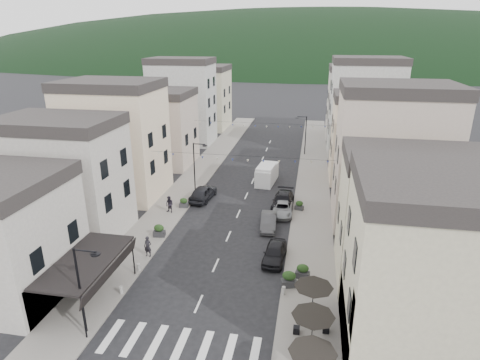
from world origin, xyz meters
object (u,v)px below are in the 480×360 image
object	(u,v)px
parked_car_d	(283,201)
pedestrian_b	(170,205)
parked_car_c	(282,208)
delivery_van	(267,174)
parked_car_a	(275,253)
pedestrian_a	(148,247)
parked_car_b	(268,221)
parked_car_e	(203,193)

from	to	relation	value
parked_car_d	pedestrian_b	world-z (taller)	pedestrian_b
parked_car_c	delivery_van	distance (m)	9.42
parked_car_d	delivery_van	xyz separation A→B (m)	(-2.61, 7.36, 0.42)
pedestrian_b	parked_car_c	bearing A→B (deg)	28.40
parked_car_a	parked_car_c	world-z (taller)	parked_car_a
parked_car_d	pedestrian_a	bearing A→B (deg)	-127.18
parked_car_b	pedestrian_b	world-z (taller)	pedestrian_b
parked_car_e	parked_car_b	bearing A→B (deg)	150.61
parked_car_a	parked_car_c	bearing A→B (deg)	94.02
pedestrian_b	parked_car_d	bearing A→B (deg)	36.26
parked_car_a	pedestrian_b	world-z (taller)	pedestrian_b
parked_car_a	pedestrian_b	size ratio (longest dim) A/B	2.35
parked_car_b	pedestrian_a	distance (m)	11.71
parked_car_d	delivery_van	distance (m)	7.82
parked_car_a	pedestrian_a	bearing A→B (deg)	-168.93
parked_car_b	parked_car_e	world-z (taller)	parked_car_e
parked_car_c	parked_car_d	xyz separation A→B (m)	(-0.09, 1.65, 0.13)
parked_car_b	parked_car_d	xyz separation A→B (m)	(0.97, 5.05, 0.07)
parked_car_d	parked_car_e	size ratio (longest dim) A/B	1.06
parked_car_e	delivery_van	xyz separation A→B (m)	(6.39, 6.75, 0.34)
parked_car_e	pedestrian_a	distance (m)	12.92
parked_car_c	parked_car_e	xyz separation A→B (m)	(-9.09, 2.25, 0.21)
parked_car_b	parked_car_e	xyz separation A→B (m)	(-8.03, 5.66, 0.16)
parked_car_a	pedestrian_b	distance (m)	13.67
parked_car_a	parked_car_b	distance (m)	5.91
parked_car_a	pedestrian_b	bearing A→B (deg)	151.49
parked_car_b	parked_car_c	bearing A→B (deg)	68.44
delivery_van	pedestrian_b	distance (m)	14.08
parked_car_d	parked_car_e	distance (m)	9.02
parked_car_c	parked_car_d	size ratio (longest dim) A/B	0.86
parked_car_b	parked_car_a	bearing A→B (deg)	-82.70
parked_car_b	delivery_van	distance (m)	12.53
parked_car_a	delivery_van	world-z (taller)	delivery_van
parked_car_b	parked_car_e	distance (m)	9.82
parked_car_c	parked_car_e	distance (m)	9.37
parked_car_b	pedestrian_b	size ratio (longest dim) A/B	2.30
parked_car_c	pedestrian_a	size ratio (longest dim) A/B	2.48
parked_car_c	pedestrian_b	size ratio (longest dim) A/B	2.49
parked_car_e	parked_car_c	bearing A→B (deg)	171.89
pedestrian_b	parked_car_a	bearing A→B (deg)	-13.23
parked_car_b	parked_car_c	xyz separation A→B (m)	(1.07, 3.41, -0.06)
parked_car_b	parked_car_e	size ratio (longest dim) A/B	0.84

